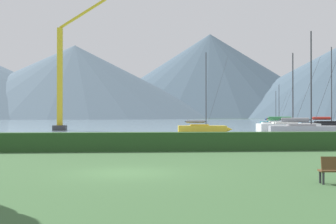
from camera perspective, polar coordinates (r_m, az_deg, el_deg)
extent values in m
plane|color=#385B33|center=(18.30, -5.32, -7.80)|extent=(1000.00, 1000.00, 0.00)
cube|color=gray|center=(155.17, -4.66, -1.31)|extent=(320.00, 246.00, 0.00)
cube|color=#284C23|center=(29.20, -5.04, -3.84)|extent=(80.00, 1.20, 1.23)
cube|color=white|center=(94.60, 13.81, -1.56)|extent=(6.22, 2.44, 0.96)
cone|color=white|center=(95.57, 15.83, -1.55)|extent=(1.09, 0.87, 0.82)
cube|color=silver|center=(94.50, 13.61, -1.35)|extent=(2.35, 1.59, 0.61)
cylinder|color=#333338|center=(94.74, 14.11, 0.96)|extent=(0.12, 0.12, 8.26)
cylinder|color=#333338|center=(94.36, 13.31, -0.96)|extent=(2.75, 0.26, 0.10)
cylinder|color=tan|center=(94.36, 13.31, -0.96)|extent=(2.36, 0.51, 0.38)
cylinder|color=#333338|center=(95.13, 14.95, 0.84)|extent=(2.90, 0.19, 7.85)
cube|color=#19707A|center=(106.16, 13.47, -1.44)|extent=(6.07, 2.27, 0.94)
cone|color=#19707A|center=(107.38, 15.19, -1.43)|extent=(1.06, 0.84, 0.80)
cube|color=#16646E|center=(106.04, 13.29, -1.26)|extent=(2.28, 1.52, 0.60)
cylinder|color=#333338|center=(106.34, 13.72, 0.62)|extent=(0.12, 0.12, 7.57)
cylinder|color=#333338|center=(105.86, 13.04, -0.91)|extent=(2.70, 0.20, 0.10)
cylinder|color=#2847A3|center=(105.86, 13.04, -0.91)|extent=(2.31, 0.46, 0.38)
cylinder|color=#333338|center=(106.83, 14.44, 0.51)|extent=(2.85, 0.13, 7.20)
cube|color=black|center=(75.67, 19.89, -1.73)|extent=(7.91, 3.18, 1.22)
cube|color=black|center=(75.45, 19.59, -1.40)|extent=(3.00, 2.05, 0.77)
cylinder|color=#333338|center=(76.11, 20.32, 3.12)|extent=(0.15, 0.15, 12.75)
cylinder|color=#333338|center=(75.15, 19.16, -0.77)|extent=(3.49, 0.37, 0.13)
cylinder|color=red|center=(75.15, 19.16, -0.77)|extent=(2.99, 0.69, 0.49)
cube|color=gold|center=(58.81, 4.40, -2.25)|extent=(6.35, 2.35, 0.99)
cone|color=gold|center=(59.37, 7.85, -2.23)|extent=(1.10, 0.87, 0.84)
cube|color=gold|center=(58.76, 4.06, -1.90)|extent=(2.38, 1.58, 0.63)
cylinder|color=#333338|center=(58.95, 4.92, 2.75)|extent=(0.13, 0.13, 10.18)
cylinder|color=#333338|center=(58.69, 3.56, -1.24)|extent=(2.83, 0.20, 0.11)
cylinder|color=gray|center=(58.69, 3.56, -1.24)|extent=(2.41, 0.47, 0.39)
cylinder|color=#333338|center=(59.15, 6.34, 2.49)|extent=(2.99, 0.12, 9.68)
cube|color=white|center=(61.14, 15.20, -2.04)|extent=(8.02, 2.86, 1.25)
cone|color=white|center=(62.76, 19.14, -1.99)|extent=(1.39, 1.09, 1.07)
cube|color=silver|center=(60.98, 14.79, -1.61)|extent=(2.99, 1.96, 0.80)
cylinder|color=#333338|center=(61.43, 15.79, 2.69)|extent=(0.16, 0.16, 10.01)
cylinder|color=#333338|center=(60.77, 14.20, -0.81)|extent=(3.59, 0.19, 0.14)
cylinder|color=#2D7542|center=(60.77, 14.20, -0.81)|extent=(3.06, 0.55, 0.50)
cylinder|color=#333338|center=(62.07, 17.43, 2.43)|extent=(3.79, 0.10, 9.52)
cube|color=#9E9EA3|center=(50.66, 17.25, -2.40)|extent=(8.00, 4.10, 1.20)
cube|color=gray|center=(50.57, 16.76, -1.91)|extent=(3.15, 2.37, 0.76)
cylinder|color=#333338|center=(50.89, 17.96, 3.83)|extent=(0.15, 0.15, 10.92)
cylinder|color=#333338|center=(50.45, 16.06, -0.98)|extent=(3.39, 0.82, 0.13)
cylinder|color=gray|center=(50.45, 16.06, -0.98)|extent=(2.96, 1.06, 0.48)
cylinder|color=#333338|center=(51.24, 19.94, 3.50)|extent=(3.56, 0.76, 10.39)
cylinder|color=#333338|center=(16.32, 19.01, -7.88)|extent=(0.08, 0.08, 0.45)
cylinder|color=#333338|center=(16.01, 19.38, -8.02)|extent=(0.08, 0.08, 0.45)
cube|color=#333338|center=(71.22, -13.77, -2.00)|extent=(2.00, 2.00, 0.80)
cube|color=gold|center=(71.46, -13.76, 4.45)|extent=(0.80, 0.80, 15.27)
cube|color=gold|center=(72.52, -10.88, 12.36)|extent=(7.36, 0.36, 4.99)
cone|color=#425666|center=(431.26, 5.44, 4.64)|extent=(250.93, 250.93, 81.22)
cone|color=#4C6070|center=(365.13, -11.92, 3.83)|extent=(232.74, 232.74, 59.01)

